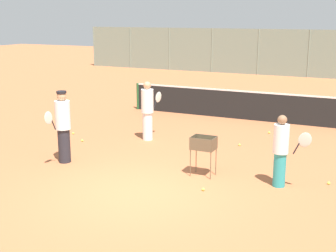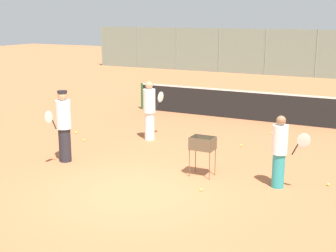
{
  "view_description": "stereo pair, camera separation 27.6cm",
  "coord_description": "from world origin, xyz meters",
  "px_view_note": "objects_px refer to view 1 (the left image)",
  "views": [
    {
      "loc": [
        4.67,
        -8.26,
        3.74
      ],
      "look_at": [
        -0.31,
        2.12,
        1.0
      ],
      "focal_mm": 50.0,
      "sensor_mm": 36.0,
      "label": 1
    },
    {
      "loc": [
        4.92,
        -8.13,
        3.74
      ],
      "look_at": [
        -0.31,
        2.12,
        1.0
      ],
      "focal_mm": 50.0,
      "sensor_mm": 36.0,
      "label": 2
    }
  ],
  "objects_px": {
    "tennis_net": "(246,105)",
    "player_red_cap": "(281,150)",
    "ball_cart": "(204,146)",
    "player_yellow_shirt": "(148,110)",
    "player_white_outfit": "(63,126)"
  },
  "relations": [
    {
      "from": "player_yellow_shirt",
      "to": "player_red_cap",
      "type": "bearing_deg",
      "value": -105.69
    },
    {
      "from": "tennis_net",
      "to": "player_red_cap",
      "type": "relative_size",
      "value": 5.6
    },
    {
      "from": "tennis_net",
      "to": "ball_cart",
      "type": "distance_m",
      "value": 6.46
    },
    {
      "from": "player_white_outfit",
      "to": "ball_cart",
      "type": "height_order",
      "value": "player_white_outfit"
    },
    {
      "from": "tennis_net",
      "to": "player_red_cap",
      "type": "xyz_separation_m",
      "value": [
        2.64,
        -6.33,
        0.28
      ]
    },
    {
      "from": "player_red_cap",
      "to": "player_yellow_shirt",
      "type": "xyz_separation_m",
      "value": [
        -4.55,
        2.29,
        0.08
      ]
    },
    {
      "from": "player_white_outfit",
      "to": "player_red_cap",
      "type": "xyz_separation_m",
      "value": [
        5.44,
        0.64,
        -0.13
      ]
    },
    {
      "from": "tennis_net",
      "to": "ball_cart",
      "type": "bearing_deg",
      "value": -82.47
    },
    {
      "from": "ball_cart",
      "to": "player_yellow_shirt",
      "type": "bearing_deg",
      "value": 139.37
    },
    {
      "from": "player_white_outfit",
      "to": "ball_cart",
      "type": "distance_m",
      "value": 3.69
    },
    {
      "from": "tennis_net",
      "to": "player_yellow_shirt",
      "type": "height_order",
      "value": "player_yellow_shirt"
    },
    {
      "from": "player_white_outfit",
      "to": "player_yellow_shirt",
      "type": "relative_size",
      "value": 1.04
    },
    {
      "from": "tennis_net",
      "to": "player_white_outfit",
      "type": "bearing_deg",
      "value": -111.85
    },
    {
      "from": "player_red_cap",
      "to": "player_yellow_shirt",
      "type": "distance_m",
      "value": 5.09
    },
    {
      "from": "player_white_outfit",
      "to": "player_red_cap",
      "type": "distance_m",
      "value": 5.48
    }
  ]
}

